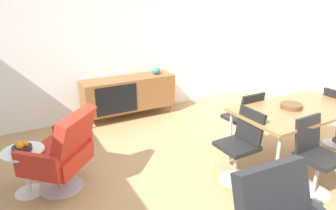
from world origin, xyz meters
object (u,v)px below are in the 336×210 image
object	(u,v)px
dining_chair_near_window	(241,143)
dining_table	(297,111)
dining_chair_front_left	(315,154)
fruit_bowl	(22,147)
vase_cobalt	(156,71)
wooden_bowl_on_table	(291,106)
sideboard	(129,93)
dining_chair_back_left	(244,118)
side_table_round	(25,167)
lounge_chair_red	(62,152)

from	to	relation	value
dining_chair_near_window	dining_table	bearing A→B (deg)	-0.11
dining_chair_front_left	fruit_bowl	size ratio (longest dim) A/B	4.28
dining_table	dining_chair_front_left	distance (m)	0.70
vase_cobalt	wooden_bowl_on_table	world-z (taller)	vase_cobalt
sideboard	vase_cobalt	xyz separation A→B (m)	(0.54, 0.00, 0.34)
dining_chair_front_left	dining_chair_back_left	distance (m)	1.12
dining_table	side_table_round	size ratio (longest dim) A/B	3.08
lounge_chair_red	dining_chair_back_left	bearing A→B (deg)	-5.34
vase_cobalt	fruit_bowl	world-z (taller)	vase_cobalt
wooden_bowl_on_table	dining_chair_back_left	size ratio (longest dim) A/B	0.30
dining_chair_back_left	lounge_chair_red	world-z (taller)	lounge_chair_red
vase_cobalt	dining_chair_near_window	bearing A→B (deg)	-92.78
dining_table	fruit_bowl	size ratio (longest dim) A/B	8.00
dining_table	lounge_chair_red	world-z (taller)	lounge_chair_red
sideboard	dining_chair_front_left	world-z (taller)	dining_chair_front_left
dining_chair_front_left	fruit_bowl	world-z (taller)	dining_chair_front_left
sideboard	dining_chair_front_left	xyz separation A→B (m)	(0.96, -2.97, 0.03)
wooden_bowl_on_table	dining_chair_near_window	world-z (taller)	dining_chair_near_window
dining_table	wooden_bowl_on_table	xyz separation A→B (m)	(-0.08, 0.04, 0.07)
fruit_bowl	sideboard	bearing A→B (deg)	40.12
sideboard	dining_chair_front_left	size ratio (longest dim) A/B	1.87
vase_cobalt	dining_chair_back_left	xyz separation A→B (m)	(0.42, -1.86, -0.31)
dining_table	dining_chair_back_left	distance (m)	0.70
sideboard	dining_chair_near_window	world-z (taller)	dining_chair_near_window
wooden_bowl_on_table	dining_chair_back_left	world-z (taller)	dining_chair_back_left
vase_cobalt	dining_chair_front_left	xyz separation A→B (m)	(0.42, -2.97, -0.31)
dining_chair_back_left	dining_table	bearing A→B (deg)	-58.06
wooden_bowl_on_table	side_table_round	distance (m)	3.18
dining_chair_back_left	side_table_round	bearing A→B (deg)	172.88
dining_chair_back_left	dining_chair_near_window	bearing A→B (deg)	-134.13
sideboard	dining_chair_back_left	size ratio (longest dim) A/B	1.87
lounge_chair_red	wooden_bowl_on_table	bearing A→B (deg)	-15.75
dining_table	wooden_bowl_on_table	size ratio (longest dim) A/B	6.15
fruit_bowl	vase_cobalt	bearing A→B (deg)	32.96
dining_chair_near_window	fruit_bowl	size ratio (longest dim) A/B	4.28
dining_table	dining_chair_front_left	bearing A→B (deg)	-122.24
dining_chair_front_left	side_table_round	size ratio (longest dim) A/B	1.65
dining_chair_front_left	side_table_round	bearing A→B (deg)	152.03
dining_chair_back_left	fruit_bowl	bearing A→B (deg)	172.92
dining_table	dining_chair_near_window	xyz separation A→B (m)	(-0.89, 0.00, -0.23)
sideboard	dining_chair_back_left	world-z (taller)	dining_chair_back_left
dining_table	dining_chair_near_window	size ratio (longest dim) A/B	1.87
dining_chair_back_left	lounge_chair_red	bearing A→B (deg)	174.66
dining_chair_front_left	lounge_chair_red	size ratio (longest dim) A/B	0.90
dining_table	lounge_chair_red	size ratio (longest dim) A/B	1.69
vase_cobalt	wooden_bowl_on_table	xyz separation A→B (m)	(0.69, -2.38, -0.01)
side_table_round	fruit_bowl	size ratio (longest dim) A/B	2.60
wooden_bowl_on_table	dining_chair_near_window	size ratio (longest dim) A/B	0.30
dining_table	sideboard	bearing A→B (deg)	118.53
dining_table	dining_chair_near_window	distance (m)	0.92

